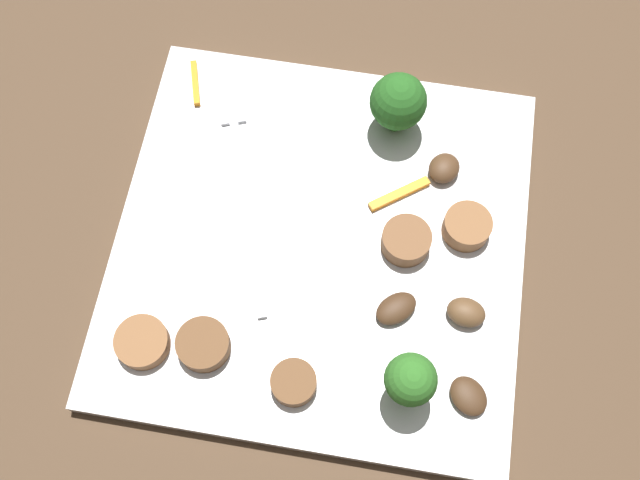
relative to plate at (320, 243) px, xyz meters
The scene contains 16 objects.
ground_plane 0.01m from the plate, ahead, with size 1.40×1.40×0.00m, color #4C3826.
plate is the anchor object (origin of this frame).
fork 0.07m from the plate, 57.86° to the left, with size 0.17×0.07×0.00m.
broccoli_floret_0 0.11m from the plate, 21.41° to the right, with size 0.04×0.04×0.05m.
broccoli_floret_1 0.12m from the plate, 142.99° to the right, with size 0.03×0.03×0.05m.
sausage_slice_0 0.06m from the plate, 84.04° to the right, with size 0.03×0.03×0.02m, color brown.
sausage_slice_1 0.10m from the plate, 144.51° to the left, with size 0.03×0.03×0.01m, color brown.
sausage_slice_2 0.10m from the plate, behind, with size 0.03×0.03×0.01m, color brown.
sausage_slice_3 0.13m from the plate, 132.10° to the left, with size 0.03×0.03×0.01m, color brown.
sausage_slice_4 0.10m from the plate, 76.54° to the right, with size 0.03×0.03×0.01m, color brown.
mushroom_0 0.07m from the plate, 125.70° to the right, with size 0.03×0.02×0.01m, color #422B19.
mushroom_1 0.10m from the plate, 49.80° to the right, with size 0.02×0.02×0.01m, color #4C331E.
mushroom_2 0.14m from the plate, 129.49° to the right, with size 0.03×0.02×0.01m, color #422B19.
mushroom_3 0.11m from the plate, 109.73° to the right, with size 0.02×0.02×0.01m, color brown.
pepper_strip_0 0.06m from the plate, 49.11° to the right, with size 0.05×0.01×0.00m, color orange.
pepper_strip_1 0.15m from the plate, 46.19° to the left, with size 0.04×0.00×0.00m, color orange.
Camera 1 is at (-0.18, -0.03, 0.47)m, focal length 41.52 mm.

